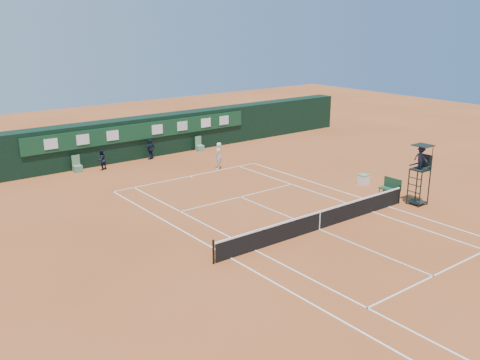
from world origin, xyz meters
The scene contains 14 objects.
ground centered at (0.00, 0.00, 0.00)m, with size 90.00×90.00×0.00m, color #AF5629.
court_lines centered at (0.00, 0.00, 0.01)m, with size 11.05×23.85×0.01m.
tennis_net centered at (0.00, 0.00, 0.51)m, with size 12.90×0.10×1.10m.
back_wall centered at (0.00, 18.74, 1.51)m, with size 40.00×1.65×3.00m.
linesman_chair_left centered at (-5.50, 17.48, 0.32)m, with size 0.55×0.50×1.15m.
linesman_chair_right centered at (4.50, 17.48, 0.32)m, with size 0.55×0.50×1.15m.
umpire_chair centered at (7.08, -0.72, 2.46)m, with size 0.96×0.95×3.42m.
player_bench centered at (7.08, 1.09, 0.60)m, with size 0.56×1.20×1.10m.
tennis_bag centered at (7.35, 1.33, 0.14)m, with size 0.33×0.76×0.29m, color black.
cooler centered at (7.71, 3.64, 0.33)m, with size 0.57×0.57×0.65m.
tennis_ball centered at (-0.39, 7.21, 0.03)m, with size 0.06×0.06×0.06m, color #C2DB32.
player centered at (2.63, 12.30, 0.93)m, with size 0.68×0.44×1.86m, color silver.
ball_kid_left centered at (-3.95, 16.98, 0.72)m, with size 0.70×0.55×1.45m, color black.
ball_kid_right centered at (0.16, 17.50, 0.76)m, with size 0.89×0.37×1.51m, color black.
Camera 1 is at (-18.24, -17.13, 9.98)m, focal length 40.00 mm.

